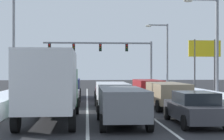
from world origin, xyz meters
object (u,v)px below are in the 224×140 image
Objects in this scene: suv_white_center_lane_second at (112,93)px; sedan_maroon_center_lane_third at (107,91)px; suv_navy_left_lane_third at (69,86)px; street_lamp_right_far at (164,51)px; suv_tan_right_lane_second at (168,93)px; suv_gray_center_lane_nearest at (122,103)px; sedan_silver_left_lane_second at (66,94)px; sedan_charcoal_right_lane_nearest at (194,108)px; box_truck_left_lane_nearest at (51,83)px; street_lamp_right_mid at (212,40)px; street_lamp_left_mid at (18,36)px; traffic_light_gantry at (111,51)px; roadside_sign_right at (205,54)px; suv_red_right_lane_third at (148,88)px.

suv_white_center_lane_second reaches higher than sedan_maroon_center_lane_third.
street_lamp_right_far is (10.48, 7.25, 3.67)m from suv_navy_left_lane_third.
suv_tan_right_lane_second is 7.10m from suv_gray_center_lane_nearest.
suv_navy_left_lane_third is (-0.17, 6.32, 0.25)m from sedan_silver_left_lane_second.
suv_white_center_lane_second is 1.09× the size of sedan_silver_left_lane_second.
suv_gray_center_lane_nearest reaches higher than sedan_charcoal_right_lane_nearest.
suv_gray_center_lane_nearest is 6.55m from suv_white_center_lane_second.
sedan_maroon_center_lane_third is (-3.28, 12.92, 0.00)m from sedan_charcoal_right_lane_nearest.
street_lamp_right_mid is at bearing 36.43° from box_truck_left_lane_nearest.
box_truck_left_lane_nearest is 0.92× the size of street_lamp_right_mid.
sedan_silver_left_lane_second is at bearing 88.36° from box_truck_left_lane_nearest.
street_lamp_right_far is at bearing 66.10° from suv_white_center_lane_second.
suv_tan_right_lane_second is at bearing -54.04° from suv_navy_left_lane_third.
suv_white_center_lane_second is 10.69m from street_lamp_left_mid.
street_lamp_right_mid is at bearing -27.10° from sedan_maroon_center_lane_third.
sedan_charcoal_right_lane_nearest is 1.00× the size of sedan_maroon_center_lane_third.
sedan_silver_left_lane_second is 0.32× the size of traffic_light_gantry.
box_truck_left_lane_nearest is 20.87m from roadside_sign_right.
suv_tan_right_lane_second and suv_red_right_lane_third have the same top height.
street_lamp_right_mid reaches higher than traffic_light_gantry.
sedan_charcoal_right_lane_nearest is 0.63× the size of box_truck_left_lane_nearest.
suv_red_right_lane_third is at bearing -1.68° from street_lamp_left_mid.
sedan_silver_left_lane_second is at bearing 108.43° from suv_gray_center_lane_nearest.
roadside_sign_right is at bearing 12.76° from street_lamp_left_mid.
box_truck_left_lane_nearest is 0.80× the size of street_lamp_left_mid.
suv_gray_center_lane_nearest is (-3.53, -12.74, 0.00)m from suv_red_right_lane_third.
street_lamp_left_mid reaches higher than suv_tan_right_lane_second.
sedan_silver_left_lane_second is (-6.66, 3.10, -0.25)m from suv_tan_right_lane_second.
suv_white_center_lane_second is 4.11m from sedan_silver_left_lane_second.
suv_white_center_lane_second is 1.09× the size of sedan_maroon_center_lane_third.
sedan_silver_left_lane_second is at bearing 155.07° from suv_tan_right_lane_second.
street_lamp_left_mid reaches higher than traffic_light_gantry.
sedan_charcoal_right_lane_nearest is at bearing -67.04° from suv_navy_left_lane_third.
sedan_silver_left_lane_second is (-3.07, 9.22, -0.25)m from suv_gray_center_lane_nearest.
street_lamp_right_far is 1.41× the size of roadside_sign_right.
suv_navy_left_lane_third is at bearing 31.67° from street_lamp_left_mid.
sedan_charcoal_right_lane_nearest and sedan_maroon_center_lane_third have the same top height.
sedan_silver_left_lane_second is at bearing 124.78° from sedan_charcoal_right_lane_nearest.
sedan_maroon_center_lane_third is at bearing 49.47° from sedan_silver_left_lane_second.
traffic_light_gantry reaches higher than suv_white_center_lane_second.
street_lamp_left_mid reaches higher than box_truck_left_lane_nearest.
street_lamp_left_mid is at bearing 164.84° from street_lamp_right_mid.
suv_gray_center_lane_nearest is 0.89× the size of roadside_sign_right.
sedan_maroon_center_lane_third is (0.03, 6.34, -0.25)m from suv_white_center_lane_second.
street_lamp_right_mid is (7.58, -3.88, 3.96)m from sedan_maroon_center_lane_third.
suv_red_right_lane_third is 1.00× the size of suv_white_center_lane_second.
box_truck_left_lane_nearest reaches higher than sedan_maroon_center_lane_third.
suv_navy_left_lane_third is at bearing 141.34° from sedan_maroon_center_lane_third.
suv_gray_center_lane_nearest is at bearing -107.62° from street_lamp_right_far.
suv_tan_right_lane_second is 1.00× the size of suv_navy_left_lane_third.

